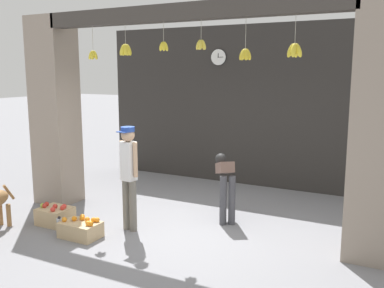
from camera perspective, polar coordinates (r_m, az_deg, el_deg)
ground_plane at (r=6.65m, az=-1.84°, el=-11.45°), size 60.00×60.00×0.00m
shop_back_wall at (r=9.06m, az=7.73°, el=5.00°), size 6.72×0.12×3.35m
shop_pillar_left at (r=8.14m, az=-17.78°, el=4.11°), size 0.70×0.60×3.35m
shop_pillar_right at (r=5.77m, az=23.91°, el=1.61°), size 0.70×0.60×3.35m
storefront_awning at (r=6.36m, az=-1.45°, el=16.81°), size 4.82×0.29×0.81m
shopkeeper at (r=6.47m, az=-8.43°, el=-3.54°), size 0.34×0.27×1.59m
worker_stooping at (r=6.92m, az=4.46°, el=-4.72°), size 0.56×0.72×1.03m
fruit_crate_oranges at (r=6.56m, az=-14.61°, el=-10.91°), size 0.58×0.38×0.30m
fruit_crate_apples at (r=7.21m, az=-17.79°, el=-9.06°), size 0.49×0.42×0.33m
water_bottle at (r=6.82m, az=-17.25°, el=-10.32°), size 0.08×0.08×0.25m
wall_clock at (r=9.23m, az=3.56°, el=11.48°), size 0.35×0.03×0.35m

